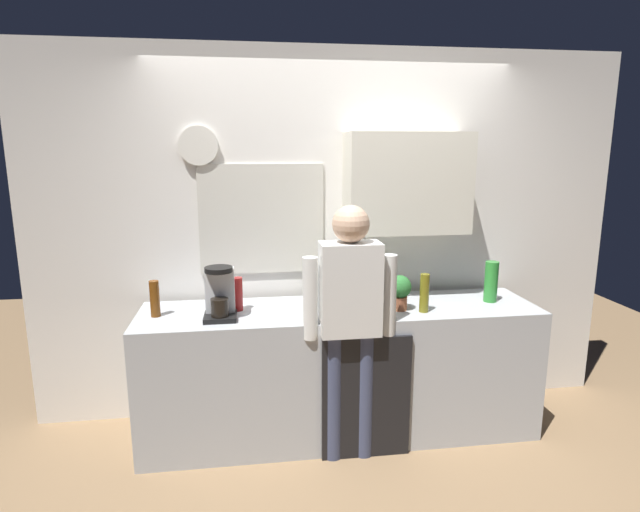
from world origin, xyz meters
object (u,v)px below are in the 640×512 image
(cup_terracotta_mug, at_px, (387,297))
(cup_yellow_cup, at_px, (330,296))
(coffee_maker, at_px, (220,295))
(bottle_dark_sauce, at_px, (311,288))
(bottle_clear_soda, at_px, (491,282))
(cup_white_mug, at_px, (325,307))
(potted_plant, at_px, (400,290))
(person_at_sink, at_px, (350,313))
(bottle_amber_beer, at_px, (155,299))
(dish_soap, at_px, (386,286))
(bottle_olive_oil, at_px, (424,293))
(bottle_red_vinegar, at_px, (238,294))

(cup_terracotta_mug, relative_size, cup_yellow_cup, 1.08)
(coffee_maker, distance_m, bottle_dark_sauce, 0.68)
(bottle_clear_soda, height_order, cup_terracotta_mug, bottle_clear_soda)
(cup_terracotta_mug, height_order, cup_yellow_cup, cup_terracotta_mug)
(bottle_clear_soda, height_order, cup_white_mug, bottle_clear_soda)
(coffee_maker, xyz_separation_m, bottle_dark_sauce, (0.61, 0.30, -0.06))
(potted_plant, distance_m, person_at_sink, 0.43)
(bottle_amber_beer, relative_size, potted_plant, 1.00)
(dish_soap, distance_m, person_at_sink, 0.64)
(cup_white_mug, bearing_deg, dish_soap, 33.87)
(coffee_maker, distance_m, bottle_clear_soda, 1.82)
(cup_yellow_cup, bearing_deg, bottle_dark_sauce, 151.35)
(bottle_olive_oil, bearing_deg, bottle_clear_soda, 16.61)
(bottle_dark_sauce, relative_size, cup_yellow_cup, 2.12)
(bottle_amber_beer, distance_m, bottle_clear_soda, 2.23)
(bottle_olive_oil, bearing_deg, bottle_dark_sauce, 152.29)
(bottle_amber_beer, height_order, person_at_sink, person_at_sink)
(cup_terracotta_mug, height_order, dish_soap, dish_soap)
(bottle_amber_beer, relative_size, bottle_clear_soda, 0.82)
(cup_white_mug, height_order, cup_yellow_cup, cup_white_mug)
(person_at_sink, bearing_deg, coffee_maker, 167.71)
(coffee_maker, height_order, person_at_sink, person_at_sink)
(bottle_amber_beer, height_order, cup_white_mug, bottle_amber_beer)
(bottle_clear_soda, relative_size, bottle_olive_oil, 1.12)
(cup_white_mug, height_order, potted_plant, potted_plant)
(cup_terracotta_mug, relative_size, potted_plant, 0.40)
(bottle_olive_oil, xyz_separation_m, bottle_red_vinegar, (-1.18, 0.20, -0.01))
(dish_soap, bearing_deg, bottle_olive_oil, -68.63)
(cup_yellow_cup, bearing_deg, person_at_sink, -83.86)
(bottle_red_vinegar, bearing_deg, dish_soap, 9.62)
(person_at_sink, bearing_deg, dish_soap, 57.50)
(bottle_amber_beer, bearing_deg, potted_plant, -3.05)
(bottle_dark_sauce, relative_size, potted_plant, 0.78)
(bottle_red_vinegar, bearing_deg, bottle_clear_soda, -1.37)
(potted_plant, height_order, person_at_sink, person_at_sink)
(bottle_amber_beer, height_order, bottle_olive_oil, bottle_olive_oil)
(potted_plant, bearing_deg, cup_white_mug, -177.86)
(bottle_amber_beer, relative_size, dish_soap, 1.28)
(bottle_clear_soda, distance_m, cup_white_mug, 1.17)
(coffee_maker, relative_size, cup_terracotta_mug, 3.59)
(bottle_dark_sauce, bearing_deg, person_at_sink, -71.42)
(cup_white_mug, bearing_deg, potted_plant, 2.14)
(bottle_red_vinegar, xyz_separation_m, cup_yellow_cup, (0.62, 0.09, -0.07))
(bottle_red_vinegar, distance_m, potted_plant, 1.05)
(potted_plant, bearing_deg, cup_terracotta_mug, 106.40)
(bottle_amber_beer, relative_size, bottle_red_vinegar, 1.05)
(cup_terracotta_mug, distance_m, potted_plant, 0.17)
(bottle_olive_oil, relative_size, bottle_dark_sauce, 1.39)
(bottle_amber_beer, distance_m, bottle_olive_oil, 1.70)
(potted_plant, bearing_deg, person_at_sink, -150.42)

